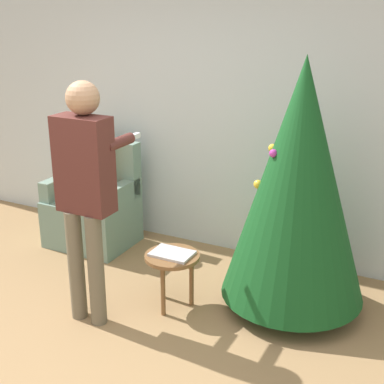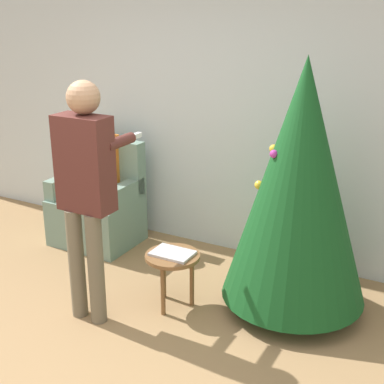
{
  "view_description": "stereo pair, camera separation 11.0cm",
  "coord_description": "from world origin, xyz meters",
  "px_view_note": "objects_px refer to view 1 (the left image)",
  "views": [
    {
      "loc": [
        2.03,
        -2.22,
        2.28
      ],
      "look_at": [
        0.4,
        1.01,
        0.99
      ],
      "focal_mm": 50.0,
      "sensor_mm": 36.0,
      "label": 1
    },
    {
      "loc": [
        2.13,
        -2.17,
        2.28
      ],
      "look_at": [
        0.4,
        1.01,
        0.99
      ],
      "focal_mm": 50.0,
      "sensor_mm": 36.0,
      "label": 2
    }
  ],
  "objects_px": {
    "person_standing": "(85,183)",
    "armchair": "(94,208)",
    "christmas_tree": "(298,182)",
    "side_stool": "(172,262)",
    "person_seated": "(90,175)"
  },
  "relations": [
    {
      "from": "person_standing",
      "to": "armchair",
      "type": "bearing_deg",
      "value": 125.67
    },
    {
      "from": "christmas_tree",
      "to": "side_stool",
      "type": "bearing_deg",
      "value": -153.23
    },
    {
      "from": "christmas_tree",
      "to": "person_seated",
      "type": "bearing_deg",
      "value": 172.6
    },
    {
      "from": "person_seated",
      "to": "side_stool",
      "type": "relative_size",
      "value": 2.87
    },
    {
      "from": "person_seated",
      "to": "side_stool",
      "type": "bearing_deg",
      "value": -28.55
    },
    {
      "from": "christmas_tree",
      "to": "side_stool",
      "type": "distance_m",
      "value": 1.14
    },
    {
      "from": "person_seated",
      "to": "person_standing",
      "type": "relative_size",
      "value": 0.72
    },
    {
      "from": "side_stool",
      "to": "christmas_tree",
      "type": "bearing_deg",
      "value": 26.77
    },
    {
      "from": "person_standing",
      "to": "side_stool",
      "type": "relative_size",
      "value": 4.0
    },
    {
      "from": "christmas_tree",
      "to": "side_stool",
      "type": "xyz_separation_m",
      "value": [
        -0.83,
        -0.42,
        -0.65
      ]
    },
    {
      "from": "armchair",
      "to": "christmas_tree",
      "type": "bearing_deg",
      "value": -8.12
    },
    {
      "from": "person_seated",
      "to": "side_stool",
      "type": "xyz_separation_m",
      "value": [
        1.28,
        -0.7,
        -0.33
      ]
    },
    {
      "from": "christmas_tree",
      "to": "person_seated",
      "type": "distance_m",
      "value": 2.15
    },
    {
      "from": "christmas_tree",
      "to": "armchair",
      "type": "relative_size",
      "value": 1.92
    },
    {
      "from": "christmas_tree",
      "to": "person_standing",
      "type": "height_order",
      "value": "christmas_tree"
    }
  ]
}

